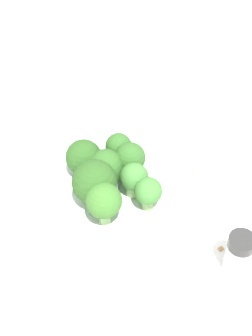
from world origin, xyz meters
TOP-DOWN VIEW (x-y plane):
  - ground_plane at (0.00, 0.00)m, footprint 3.00×3.00m
  - bowl at (0.00, 0.00)m, footprint 0.18×0.18m
  - broccoli_floret_0 at (-0.02, -0.01)m, footprint 0.04×0.04m
  - broccoli_floret_1 at (0.02, -0.02)m, footprint 0.04×0.04m
  - broccoli_floret_2 at (-0.00, 0.02)m, footprint 0.03×0.03m
  - broccoli_floret_3 at (-0.00, 0.04)m, footprint 0.03×0.03m
  - broccoli_floret_4 at (0.05, 0.00)m, footprint 0.05×0.05m
  - broccoli_floret_5 at (0.03, -0.05)m, footprint 0.05×0.05m
  - broccoli_floret_6 at (-0.02, -0.04)m, footprint 0.03×0.03m
  - broccoli_floret_7 at (0.05, 0.03)m, footprint 0.04×0.04m
  - pepper_shaker at (-0.04, 0.15)m, footprint 0.03×0.03m
  - almond_crumb_0 at (-0.05, -0.11)m, footprint 0.01×0.01m
  - almond_crumb_1 at (-0.05, 0.13)m, footprint 0.01×0.00m
  - almond_crumb_2 at (-0.11, 0.01)m, footprint 0.01×0.01m

SIDE VIEW (x-z plane):
  - ground_plane at x=0.00m, z-range 0.00..0.00m
  - almond_crumb_2 at x=-0.11m, z-range 0.00..0.01m
  - almond_crumb_1 at x=-0.05m, z-range 0.00..0.01m
  - almond_crumb_0 at x=-0.05m, z-range 0.00..0.01m
  - bowl at x=0.00m, z-range 0.00..0.04m
  - pepper_shaker at x=-0.04m, z-range 0.00..0.06m
  - broccoli_floret_1 at x=0.02m, z-range 0.04..0.09m
  - broccoli_floret_3 at x=0.00m, z-range 0.04..0.09m
  - broccoli_floret_2 at x=0.00m, z-range 0.04..0.09m
  - broccoli_floret_5 at x=0.03m, z-range 0.04..0.09m
  - broccoli_floret_6 at x=-0.02m, z-range 0.04..0.09m
  - broccoli_floret_0 at x=-0.02m, z-range 0.04..0.09m
  - broccoli_floret_7 at x=0.05m, z-range 0.04..0.10m
  - broccoli_floret_4 at x=0.05m, z-range 0.04..0.11m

